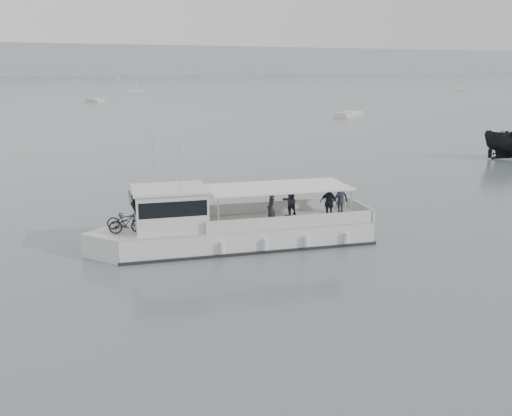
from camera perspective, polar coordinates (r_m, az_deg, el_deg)
name	(u,v)px	position (r m, az deg, el deg)	size (l,w,h in m)	color
ground	(147,277)	(21.78, -10.83, -6.81)	(1400.00, 1400.00, 0.00)	#545E63
tour_boat	(221,227)	(24.76, -3.48, -1.94)	(12.55, 5.17, 5.24)	silver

